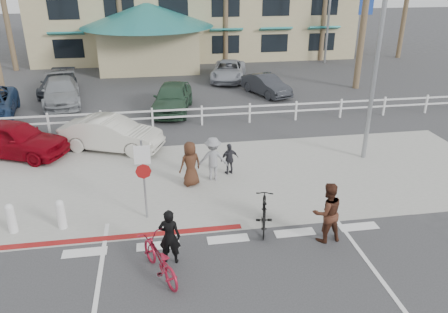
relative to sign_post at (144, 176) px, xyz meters
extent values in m
plane|color=#333335|center=(2.30, -2.20, -1.45)|extent=(140.00, 140.00, 0.00)
cube|color=#333335|center=(2.30, -4.20, -1.45)|extent=(12.00, 16.00, 0.01)
cube|color=gray|center=(2.30, 2.30, -1.44)|extent=(22.00, 7.00, 0.01)
cube|color=#333335|center=(2.30, 6.30, -1.45)|extent=(40.00, 5.00, 0.01)
cube|color=#333335|center=(2.30, 15.80, -1.45)|extent=(50.00, 16.00, 0.01)
cube|color=maroon|center=(-0.70, -1.00, -1.44)|extent=(7.00, 0.25, 0.02)
imported|color=maroon|center=(0.33, -2.90, -0.94)|extent=(1.39, 2.06, 1.03)
imported|color=black|center=(0.62, -2.36, -0.66)|extent=(0.65, 0.50, 1.57)
imported|color=black|center=(3.45, -1.21, -0.91)|extent=(0.93, 1.86, 1.08)
imported|color=#452317|center=(5.04, -2.05, -0.55)|extent=(0.95, 0.77, 1.81)
imported|color=gray|center=(2.42, 2.31, -0.63)|extent=(1.13, 0.74, 1.64)
imported|color=#2B2B31|center=(3.09, 2.67, -0.84)|extent=(0.77, 0.48, 1.22)
imported|color=#3D2114|center=(1.56, 1.99, -0.63)|extent=(0.94, 0.79, 1.65)
imported|color=beige|center=(-1.44, 5.84, -0.74)|extent=(4.54, 2.99, 1.41)
imported|color=maroon|center=(-5.32, 5.80, -0.70)|extent=(4.75, 3.39, 1.50)
imported|color=gray|center=(-4.74, 13.23, -0.74)|extent=(2.77, 5.14, 1.41)
imported|color=#294934|center=(1.40, 10.77, -0.68)|extent=(2.68, 4.81, 1.55)
imported|color=#25262C|center=(7.19, 13.16, -0.84)|extent=(2.56, 3.94, 1.23)
imported|color=#2B3037|center=(-5.39, 15.63, -0.84)|extent=(1.92, 4.30, 1.22)
imported|color=#979BA5|center=(5.56, 17.21, -0.80)|extent=(3.26, 5.05, 1.29)
camera|label=1|loc=(0.48, -12.01, 5.80)|focal=35.00mm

